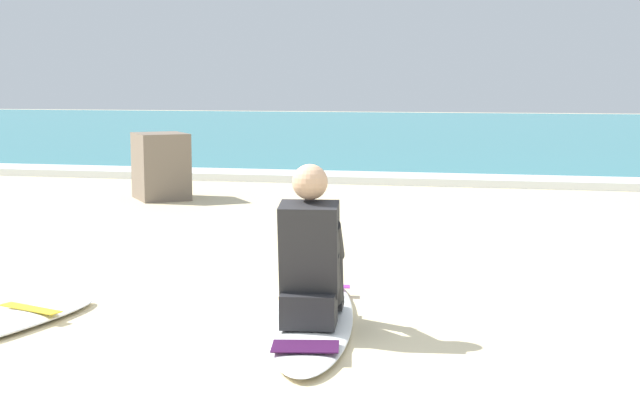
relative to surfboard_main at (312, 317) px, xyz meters
The scene contains 6 objects.
ground_plane 0.76m from the surfboard_main, 125.48° to the right, with size 80.00×80.00×0.00m, color beige.
sea 21.83m from the surfboard_main, 91.16° to the left, with size 80.00×28.00×0.10m, color teal.
breaking_foam 8.14m from the surfboard_main, 93.11° to the left, with size 80.00×0.90×0.11m, color white.
surfboard_main is the anchor object (origin of this frame).
surfer_seated 0.47m from the surfboard_main, 77.45° to the right, with size 0.43×0.74×0.95m.
shoreline_rock 6.43m from the surfboard_main, 120.82° to the left, with size 0.72×0.60×0.84m, color #756656.
Camera 1 is at (1.75, -4.87, 1.50)m, focal length 51.96 mm.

